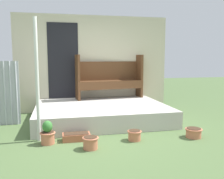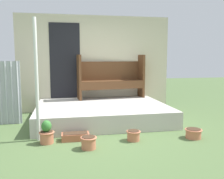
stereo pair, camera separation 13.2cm
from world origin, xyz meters
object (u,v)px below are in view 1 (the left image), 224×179
flower_pot_right (134,135)px  flower_pot_far_right (194,132)px  flower_pot_left (48,134)px  flower_pot_middle (90,142)px  support_post (37,81)px  planter_box_rect (76,137)px  bench (109,77)px

flower_pot_right → flower_pot_far_right: size_ratio=0.82×
flower_pot_left → flower_pot_middle: (0.68, -0.40, -0.06)m
support_post → flower_pot_middle: (0.84, -0.59, -0.96)m
flower_pot_right → flower_pot_middle: bearing=-163.1°
flower_pot_middle → planter_box_rect: size_ratio=0.55×
bench → flower_pot_right: bearing=-97.4°
support_post → planter_box_rect: support_post is taller
flower_pot_right → flower_pot_far_right: bearing=-4.1°
flower_pot_middle → flower_pot_right: size_ratio=1.05×
bench → flower_pot_middle: 3.00m
flower_pot_far_right → flower_pot_left: bearing=175.1°
flower_pot_middle → planter_box_rect: bearing=111.7°
flower_pot_right → bench: bearing=88.6°
flower_pot_middle → flower_pot_left: bearing=149.8°
bench → flower_pot_right: 2.63m
flower_pot_left → flower_pot_far_right: flower_pot_left is taller
flower_pot_right → planter_box_rect: (-1.01, 0.23, -0.04)m
flower_pot_left → flower_pot_middle: flower_pot_left is taller
bench → planter_box_rect: (-1.08, -2.26, -0.89)m
planter_box_rect → flower_pot_right: bearing=-12.7°
support_post → flower_pot_left: 0.93m
flower_pot_middle → flower_pot_far_right: (1.94, 0.17, -0.01)m
bench → flower_pot_middle: bearing=-113.9°
flower_pot_far_right → flower_pot_middle: bearing=-175.0°
flower_pot_right → support_post: bearing=168.4°
bench → flower_pot_left: 2.92m
flower_pot_middle → flower_pot_right: (0.82, 0.25, -0.01)m
bench → flower_pot_left: bench is taller
bench → flower_pot_middle: bench is taller
bench → flower_pot_middle: (-0.89, -2.74, -0.84)m
bench → planter_box_rect: size_ratio=3.76×
flower_pot_far_right → support_post: bearing=171.4°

